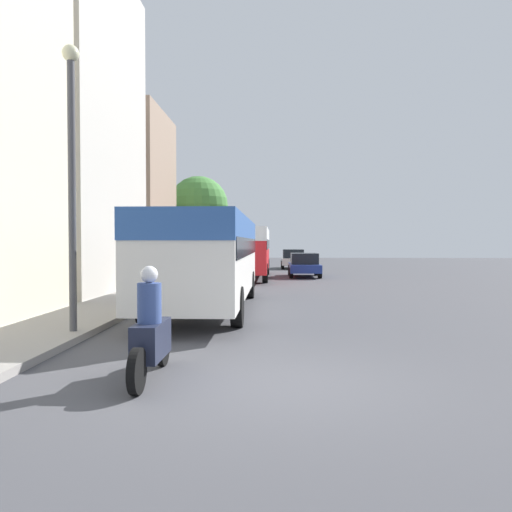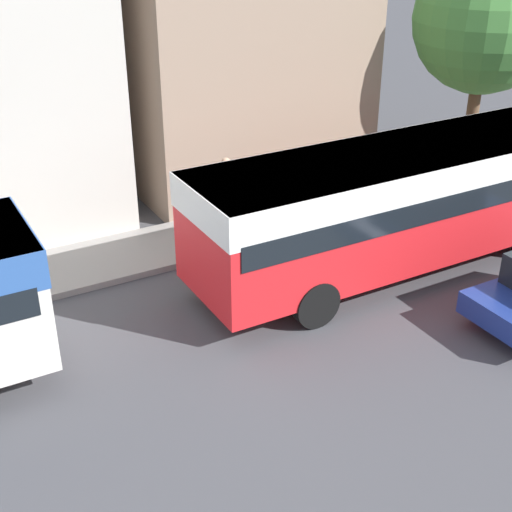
% 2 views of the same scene
% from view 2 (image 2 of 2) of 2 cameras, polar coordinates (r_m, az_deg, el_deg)
% --- Properties ---
extents(building_far_terrace, '(6.91, 6.63, 9.43)m').
position_cam_2_polar(building_far_terrace, '(21.70, -2.95, 19.03)').
color(building_far_terrace, gray).
rests_on(building_far_terrace, ground_plane).
extents(bus_following, '(2.63, 10.28, 2.85)m').
position_cam_2_polar(bus_following, '(16.28, 12.05, 5.11)').
color(bus_following, red).
rests_on(bus_following, ground_plane).
extents(pedestrian_near_curb, '(0.41, 0.41, 1.80)m').
position_cam_2_polar(pedestrian_near_curb, '(18.05, -2.38, 5.22)').
color(pedestrian_near_curb, '#232838').
rests_on(pedestrian_near_curb, sidewalk).
extents(street_tree, '(4.05, 4.05, 6.47)m').
position_cam_2_polar(street_tree, '(21.74, 17.90, 17.48)').
color(street_tree, brown).
rests_on(street_tree, sidewalk).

